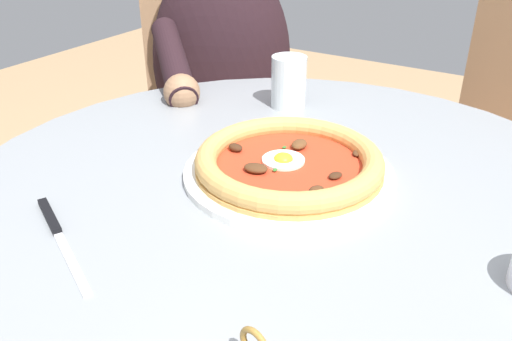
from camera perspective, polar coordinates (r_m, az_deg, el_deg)
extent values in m
cylinder|color=gray|center=(0.73, 3.45, -2.85)|extent=(0.95, 0.95, 0.03)
cylinder|color=white|center=(0.75, 3.56, -0.21)|extent=(0.30, 0.30, 0.01)
cylinder|color=tan|center=(0.75, 3.57, 0.33)|extent=(0.27, 0.27, 0.01)
torus|color=tan|center=(0.74, 3.60, 1.17)|extent=(0.27, 0.27, 0.03)
cylinder|color=red|center=(0.74, 3.59, 0.67)|extent=(0.25, 0.25, 0.00)
cylinder|color=white|center=(0.75, 2.98, 1.13)|extent=(0.06, 0.06, 0.00)
ellipsoid|color=yellow|center=(0.75, 2.98, 1.27)|extent=(0.03, 0.03, 0.02)
ellipsoid|color=#4C2D19|center=(0.78, 11.01, 1.88)|extent=(0.02, 0.02, 0.01)
ellipsoid|color=#4C2D19|center=(0.72, -0.03, 0.26)|extent=(0.03, 0.04, 0.01)
ellipsoid|color=#4C2D19|center=(0.67, 6.58, -2.08)|extent=(0.03, 0.02, 0.01)
ellipsoid|color=#3D2314|center=(0.71, 8.60, -0.54)|extent=(0.03, 0.02, 0.01)
ellipsoid|color=#3D2314|center=(0.78, -2.23, 2.52)|extent=(0.02, 0.03, 0.01)
ellipsoid|color=brown|center=(0.79, 4.72, 2.85)|extent=(0.03, 0.02, 0.01)
ellipsoid|color=#2D6B28|center=(0.78, 3.08, 2.52)|extent=(0.01, 0.01, 0.00)
ellipsoid|color=#2D6B28|center=(0.72, 1.96, -0.02)|extent=(0.01, 0.01, 0.00)
ellipsoid|color=#2D6B28|center=(0.82, -0.90, 3.94)|extent=(0.01, 0.01, 0.00)
cylinder|color=silver|center=(0.98, 3.56, 9.55)|extent=(0.06, 0.06, 0.09)
cylinder|color=silver|center=(1.00, 3.49, 7.45)|extent=(0.06, 0.06, 0.02)
cube|color=silver|center=(0.62, -19.31, -9.39)|extent=(0.07, 0.12, 0.00)
cube|color=black|center=(0.70, -21.45, -4.60)|extent=(0.05, 0.08, 0.01)
cube|color=#282833|center=(1.55, -3.08, -5.84)|extent=(0.44, 0.44, 0.45)
ellipsoid|color=black|center=(1.34, -3.62, 11.54)|extent=(0.39, 0.40, 0.52)
cylinder|color=black|center=(1.10, -8.95, 11.57)|extent=(0.22, 0.23, 0.13)
sphere|color=#936B4C|center=(1.02, -8.04, 8.40)|extent=(0.07, 0.07, 0.07)
cube|color=#957050|center=(1.48, -3.57, 2.16)|extent=(0.61, 0.61, 0.02)
cube|color=#957050|center=(1.60, -4.81, 11.86)|extent=(0.28, 0.30, 0.38)
cylinder|color=#8E6B4C|center=(1.43, -10.12, -10.13)|extent=(0.02, 0.02, 0.43)
cylinder|color=#8E6B4C|center=(1.47, 5.38, -8.43)|extent=(0.02, 0.02, 0.43)
cylinder|color=#8E6B4C|center=(1.75, -10.57, -2.25)|extent=(0.02, 0.02, 0.43)
cylinder|color=#8E6B4C|center=(1.79, 2.00, -1.07)|extent=(0.02, 0.02, 0.43)
cube|color=#957050|center=(1.45, 24.04, 0.63)|extent=(0.50, 0.50, 0.02)
cylinder|color=#8E6B4C|center=(1.49, 12.76, -7.64)|extent=(0.02, 0.02, 0.47)
cylinder|color=#8E6B4C|center=(1.78, 19.41, -2.30)|extent=(0.02, 0.02, 0.47)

